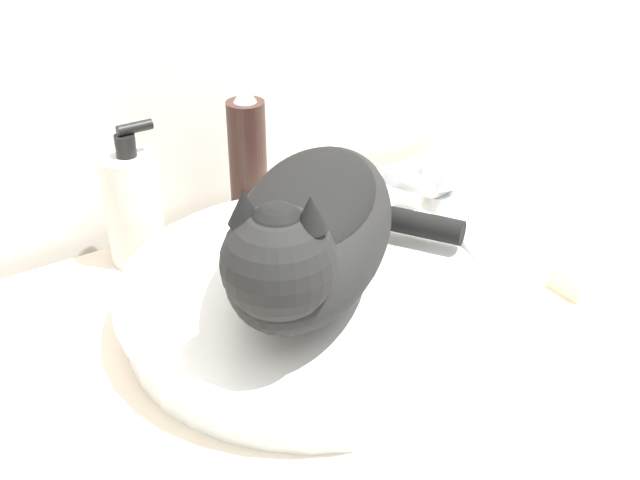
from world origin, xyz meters
TOP-DOWN VIEW (x-y plane):
  - sink_basin at (0.03, 0.29)m, footprint 0.40×0.40m
  - cat at (0.02, 0.28)m, footprint 0.35×0.33m
  - faucet at (0.25, 0.36)m, footprint 0.14×0.07m
  - soap_pump_bottle at (-0.07, 0.51)m, footprint 0.07×0.07m
  - hairspray_can_black at (0.08, 0.51)m, footprint 0.05×0.05m
  - soap_bar at (0.33, 0.18)m, footprint 0.08×0.05m

SIDE VIEW (x-z plane):
  - soap_bar at x=0.33m, z-range 0.86..0.89m
  - sink_basin at x=0.03m, z-range 0.87..0.92m
  - soap_pump_bottle at x=-0.07m, z-range 0.85..1.02m
  - faucet at x=0.25m, z-range 0.87..1.00m
  - hairspray_can_black at x=0.08m, z-range 0.86..1.04m
  - cat at x=0.02m, z-range 0.91..1.07m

